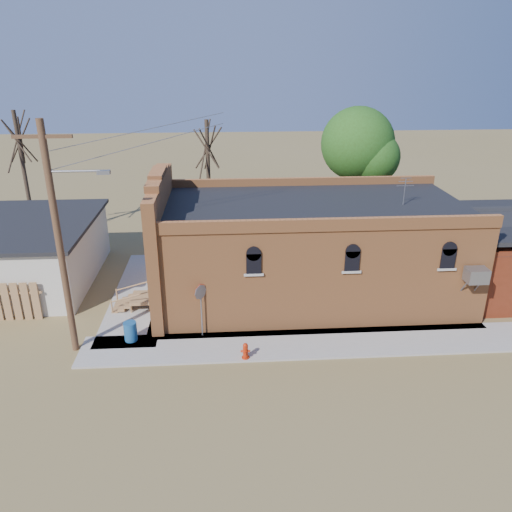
{
  "coord_description": "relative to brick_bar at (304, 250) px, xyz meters",
  "views": [
    {
      "loc": [
        -2.14,
        -16.34,
        11.02
      ],
      "look_at": [
        -0.72,
        4.72,
        2.4
      ],
      "focal_mm": 35.0,
      "sensor_mm": 36.0,
      "label": 1
    }
  ],
  "objects": [
    {
      "name": "tree_bare_near",
      "position": [
        -4.64,
        7.51,
        3.62
      ],
      "size": [
        2.8,
        2.8,
        7.65
      ],
      "color": "#3F3224",
      "rests_on": "ground"
    },
    {
      "name": "trash_barrel",
      "position": [
        -7.71,
        -3.87,
        -1.85
      ],
      "size": [
        0.61,
        0.61,
        0.81
      ],
      "primitive_type": "cylinder",
      "rotation": [
        0.0,
        0.0,
        -0.17
      ],
      "color": "navy",
      "rests_on": "sidewalk_west"
    },
    {
      "name": "fire_hydrant",
      "position": [
        -3.09,
        -5.5,
        -1.94
      ],
      "size": [
        0.38,
        0.37,
        0.66
      ],
      "rotation": [
        0.0,
        0.0,
        -0.31
      ],
      "color": "#AD2209",
      "rests_on": "sidewalk_south"
    },
    {
      "name": "red_shed",
      "position": [
        9.86,
        0.01,
        -0.07
      ],
      "size": [
        5.4,
        6.4,
        4.3
      ],
      "color": "#5B200F",
      "rests_on": "ground"
    },
    {
      "name": "utility_pole",
      "position": [
        -9.79,
        -4.29,
        2.43
      ],
      "size": [
        3.12,
        0.26,
        9.0
      ],
      "color": "#47291C",
      "rests_on": "ground"
    },
    {
      "name": "sidewalk_west",
      "position": [
        -7.94,
        0.51,
        -2.3
      ],
      "size": [
        2.6,
        10.0,
        0.08
      ],
      "primitive_type": "cube",
      "color": "#9E9991",
      "rests_on": "ground"
    },
    {
      "name": "tree_bare_far",
      "position": [
        -15.64,
        8.51,
        4.02
      ],
      "size": [
        2.8,
        2.8,
        8.16
      ],
      "color": "#3F3224",
      "rests_on": "ground"
    },
    {
      "name": "ground",
      "position": [
        -1.64,
        -5.49,
        -2.34
      ],
      "size": [
        120.0,
        120.0,
        0.0
      ],
      "primitive_type": "plane",
      "color": "olive",
      "rests_on": "ground"
    },
    {
      "name": "brick_bar",
      "position": [
        0.0,
        0.0,
        0.0
      ],
      "size": [
        16.4,
        7.97,
        6.3
      ],
      "color": "#C6733C",
      "rests_on": "ground"
    },
    {
      "name": "sidewalk_south",
      "position": [
        -0.14,
        -4.59,
        -2.3
      ],
      "size": [
        19.0,
        2.2,
        0.08
      ],
      "primitive_type": "cube",
      "color": "#9E9991",
      "rests_on": "ground"
    },
    {
      "name": "stop_sign",
      "position": [
        -4.8,
        -3.69,
        -0.47
      ],
      "size": [
        0.45,
        0.52,
        2.33
      ],
      "rotation": [
        0.0,
        0.0,
        0.43
      ],
      "color": "gray",
      "rests_on": "sidewalk_south"
    },
    {
      "name": "tree_leafy",
      "position": [
        4.36,
        8.01,
        3.59
      ],
      "size": [
        4.4,
        4.4,
        8.15
      ],
      "color": "#3F3224",
      "rests_on": "ground"
    }
  ]
}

